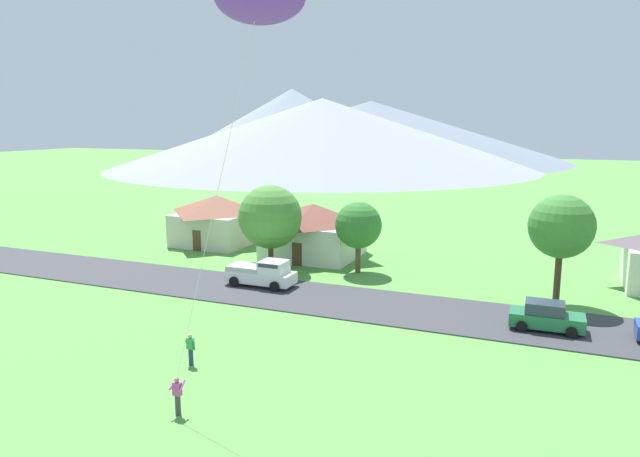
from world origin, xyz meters
name	(u,v)px	position (x,y,z in m)	size (l,w,h in m)	color
road_strip	(370,305)	(0.00, 28.26, 0.04)	(160.00, 7.09, 0.08)	#38383D
mountain_far_west_ridge	(292,126)	(-62.57, 149.65, 10.86)	(77.78, 77.78, 21.72)	gray
mountain_far_east_ridge	(323,133)	(-47.66, 136.86, 9.18)	(112.80, 112.80, 18.35)	#8E939E
mountain_east_ridge	(371,131)	(-44.56, 169.82, 9.31)	(122.03, 122.03, 18.62)	slate
house_leftmost	(314,229)	(-9.09, 39.93, 2.54)	(8.54, 7.93, 4.90)	silver
house_left_center	(217,219)	(-20.38, 41.52, 2.57)	(7.65, 7.95, 4.95)	beige
tree_near_left	(358,225)	(-3.50, 36.07, 3.94)	(3.81, 3.81, 5.87)	brown
tree_left_of_center	(561,227)	(11.62, 33.33, 5.35)	(4.29, 4.29, 7.53)	#4C3823
tree_center	(270,217)	(-10.39, 33.89, 4.54)	(5.23, 5.23, 7.16)	#4C3823
parked_car_green_west_end	(546,317)	(11.10, 27.65, 0.87)	(4.23, 2.13, 1.68)	#237042
pickup_truck_white_west_side	(262,273)	(-8.83, 29.46, 1.06)	(5.21, 2.34, 1.99)	white
watcher_person	(191,349)	(-5.50, 15.48, 0.88)	(0.56, 0.24, 1.68)	navy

